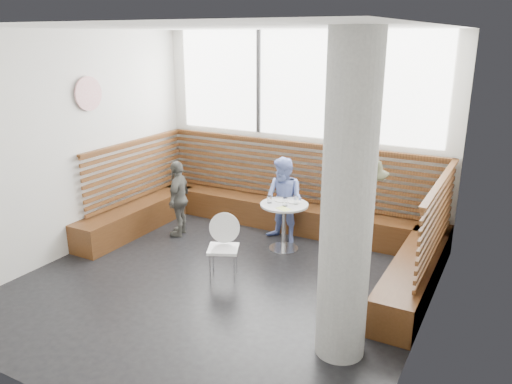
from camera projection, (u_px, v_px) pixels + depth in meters
The scene contains 15 objects.
room at pixel (217, 166), 6.02m from camera, with size 5.00×5.00×3.20m.
booth at pixel (279, 215), 7.86m from camera, with size 5.00×2.50×1.44m.
concrete_column at pixel (348, 204), 4.67m from camera, with size 0.50×0.50×3.20m, color gray.
wall_art at pixel (88, 94), 7.27m from camera, with size 0.50×0.50×0.03m, color white.
cafe_table at pixel (284, 217), 7.44m from camera, with size 0.71×0.71×0.73m.
cafe_chair at pixel (226, 242), 6.60m from camera, with size 0.41×0.40×0.86m.
adult_man at pixel (361, 220), 6.41m from camera, with size 1.09×0.63×1.69m, color #41422C.
child_back at pixel (284, 200), 7.71m from camera, with size 0.65×0.51×1.34m, color #8094DE.
child_left at pixel (179, 198), 7.99m from camera, with size 0.72×0.30×1.23m, color #595750.
plate_near at pixel (281, 200), 7.51m from camera, with size 0.19×0.19×0.01m, color white.
plate_far at pixel (295, 202), 7.43m from camera, with size 0.20×0.20×0.01m, color white.
glass_left at pixel (269, 199), 7.41m from camera, with size 0.07×0.07×0.11m, color white.
glass_mid at pixel (285, 202), 7.27m from camera, with size 0.08×0.08×0.12m, color white.
glass_right at pixel (296, 201), 7.34m from camera, with size 0.07×0.07×0.11m, color white.
menu_card at pixel (283, 209), 7.16m from camera, with size 0.20×0.14×0.00m, color #A5C64C.
Camera 1 is at (3.21, -4.89, 3.11)m, focal length 35.00 mm.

